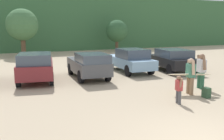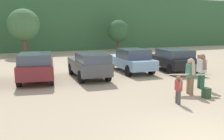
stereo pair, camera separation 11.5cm
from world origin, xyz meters
TOP-DOWN VIEW (x-y plane):
  - hillside_ridge at (0.00, 32.49)m, footprint 108.00×12.00m
  - tree_center_right at (-2.61, 22.64)m, footprint 3.16×3.16m
  - tree_left at (8.22, 23.72)m, footprint 2.60×2.60m
  - parked_car_maroon at (-3.11, 9.66)m, footprint 2.50×4.22m
  - parked_car_dark_gray at (-0.10, 9.42)m, footprint 1.96×4.27m
  - parked_car_sky_blue at (3.17, 10.40)m, footprint 1.93×4.54m
  - parked_car_black at (5.97, 9.56)m, footprint 2.48×4.47m
  - person_adult at (2.99, 4.12)m, footprint 0.38×0.66m
  - person_child at (1.57, 3.10)m, footprint 0.27×0.49m
  - person_companion at (4.20, 4.78)m, footprint 0.40×0.83m
  - surfboard_cream at (3.00, 4.23)m, footprint 2.07×1.33m
  - backpack_dropped at (3.24, 3.35)m, footprint 0.24×0.34m

SIDE VIEW (x-z plane):
  - backpack_dropped at x=3.24m, z-range 0.00..0.45m
  - person_child at x=1.57m, z-range 0.07..1.22m
  - parked_car_sky_blue at x=3.17m, z-range 0.02..1.61m
  - parked_car_black at x=5.97m, z-range 0.06..1.58m
  - parked_car_dark_gray at x=-0.10m, z-range 0.05..1.60m
  - parked_car_maroon at x=-3.11m, z-range 0.05..1.70m
  - surfboard_cream at x=3.00m, z-range 0.78..1.00m
  - person_adult at x=2.99m, z-range 0.11..1.76m
  - person_companion at x=4.20m, z-range 0.11..1.85m
  - tree_left at x=8.22m, z-range 0.55..4.30m
  - tree_center_right at x=-2.61m, z-range 0.77..5.53m
  - hillside_ridge at x=0.00m, z-range 0.00..6.82m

